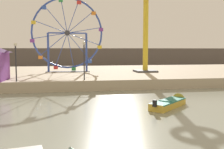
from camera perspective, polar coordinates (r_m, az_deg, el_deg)
name	(u,v)px	position (r m, az deg, el deg)	size (l,w,h in m)	color
quay_promenade	(73,75)	(38.29, -8.38, -0.06)	(110.00, 24.53, 1.05)	#B7A88E
distant_town_skyline	(69,58)	(64.33, -9.12, 3.57)	(140.00, 3.00, 4.40)	#564C47
motorboat_mustard_yellow	(172,102)	(20.04, 12.72, -5.74)	(4.19, 3.97, 1.10)	gold
ferris_wheel_blue_frame	(67,35)	(37.03, -9.48, 8.36)	(9.73, 1.20, 10.03)	#334CA8
drop_tower_yellow_tower	(146,20)	(36.89, 7.20, 11.52)	(2.80, 2.80, 14.11)	gold
promenade_lamp_near	(16,56)	(26.88, -19.80, 3.71)	(0.32, 0.32, 3.66)	#2D2D33
promenade_lamp_far	(84,55)	(26.87, -5.95, 4.19)	(0.32, 0.32, 3.82)	#2D2D33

